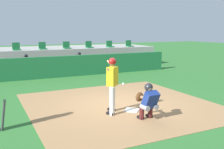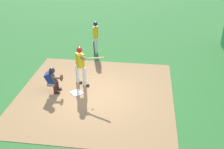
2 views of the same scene
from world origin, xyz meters
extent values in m
plane|color=#2D6B2D|center=(0.00, 0.00, 0.00)|extent=(80.00, 80.00, 0.00)
cube|color=#9E754C|center=(0.00, 0.00, 0.01)|extent=(6.40, 6.40, 0.01)
cube|color=white|center=(0.00, -0.80, 0.02)|extent=(0.62, 0.62, 0.02)
cylinder|color=silver|center=(-0.80, -0.94, 0.46)|extent=(0.15, 0.15, 0.92)
cylinder|color=silver|center=(-0.60, -0.58, 0.46)|extent=(0.15, 0.15, 0.92)
cube|color=gold|center=(-0.70, -0.76, 1.22)|extent=(0.45, 0.43, 0.60)
sphere|color=brown|center=(-0.70, -0.76, 1.65)|extent=(0.21, 0.21, 0.21)
sphere|color=maroon|center=(-0.70, -0.76, 1.68)|extent=(0.24, 0.24, 0.24)
cylinder|color=brown|center=(-0.68, -0.65, 1.43)|extent=(0.48, 0.46, 0.18)
cylinder|color=brown|center=(-0.50, -0.57, 1.43)|extent=(0.14, 0.26, 0.17)
cylinder|color=tan|center=(-0.41, -0.05, 1.48)|extent=(0.22, 0.84, 0.24)
cube|color=black|center=(-0.83, -0.89, 0.04)|extent=(0.22, 0.29, 0.09)
cube|color=black|center=(-0.62, -0.53, 0.04)|extent=(0.22, 0.29, 0.09)
cylinder|color=gray|center=(-0.17, -1.84, 0.42)|extent=(0.18, 0.33, 0.16)
cylinder|color=#4C1919|center=(-0.18, -1.69, 0.21)|extent=(0.14, 0.14, 0.42)
cube|color=black|center=(-0.18, -1.63, 0.04)|extent=(0.12, 0.25, 0.08)
cylinder|color=gray|center=(0.15, -1.82, 0.42)|extent=(0.18, 0.33, 0.16)
cylinder|color=#4C1919|center=(0.14, -1.67, 0.21)|extent=(0.14, 0.14, 0.42)
cube|color=black|center=(0.14, -1.61, 0.04)|extent=(0.12, 0.25, 0.08)
cube|color=navy|center=(-0.01, -1.88, 0.64)|extent=(0.42, 0.46, 0.57)
cube|color=#2D2D33|center=(-0.01, -1.76, 0.64)|extent=(0.39, 0.27, 0.45)
sphere|color=#996B4C|center=(-0.01, -1.80, 0.98)|extent=(0.21, 0.21, 0.21)
sphere|color=#232328|center=(-0.01, -1.78, 1.00)|extent=(0.25, 0.25, 0.25)
cylinder|color=#996B4C|center=(-0.06, -1.66, 0.64)|extent=(0.12, 0.45, 0.10)
ellipsoid|color=brown|center=(-0.11, -1.44, 0.64)|extent=(0.29, 0.13, 0.30)
sphere|color=white|center=(0.01, -0.17, 0.80)|extent=(0.07, 0.07, 0.07)
cylinder|color=silver|center=(-4.37, -0.75, 0.46)|extent=(0.14, 0.14, 0.92)
cylinder|color=silver|center=(-4.13, -0.75, 0.46)|extent=(0.14, 0.14, 0.92)
cube|color=gold|center=(-4.25, -0.75, 1.22)|extent=(0.36, 0.22, 0.60)
sphere|color=brown|center=(-4.25, -0.75, 1.64)|extent=(0.20, 0.20, 0.20)
sphere|color=navy|center=(-4.25, -0.75, 1.67)|extent=(0.23, 0.23, 0.23)
cylinder|color=#333338|center=(-3.95, -0.80, 0.42)|extent=(0.18, 0.06, 0.85)
camera|label=1|loc=(-4.31, -8.12, 2.67)|focal=42.29mm
camera|label=2|loc=(9.60, 1.98, 6.17)|focal=44.35mm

